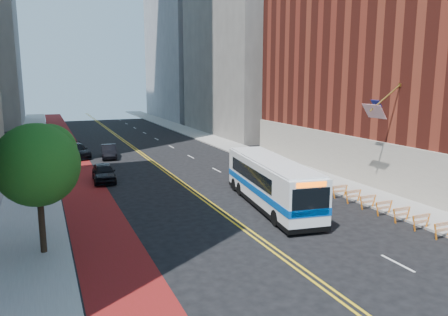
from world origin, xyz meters
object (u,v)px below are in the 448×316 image
at_px(car_a, 104,172).
at_px(car_c, 77,151).
at_px(street_tree, 38,161).
at_px(car_b, 109,151).
at_px(transit_bus, 271,182).

height_order(car_a, car_c, car_a).
distance_m(street_tree, car_c, 29.15).
xyz_separation_m(street_tree, car_b, (7.21, 26.89, -4.15)).
distance_m(car_b, car_c, 3.74).
bearing_deg(car_b, street_tree, -98.62).
distance_m(street_tree, transit_bus, 15.60).
bearing_deg(street_tree, car_c, 82.29).
distance_m(transit_bus, car_c, 27.89).
distance_m(transit_bus, car_b, 25.12).
xyz_separation_m(car_a, car_c, (-1.20, 13.20, -0.01)).
height_order(street_tree, car_b, street_tree).
bearing_deg(car_a, transit_bus, -47.91).
bearing_deg(street_tree, transit_bus, 11.43).
distance_m(transit_bus, car_a, 15.87).
bearing_deg(transit_bus, car_b, 115.77).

